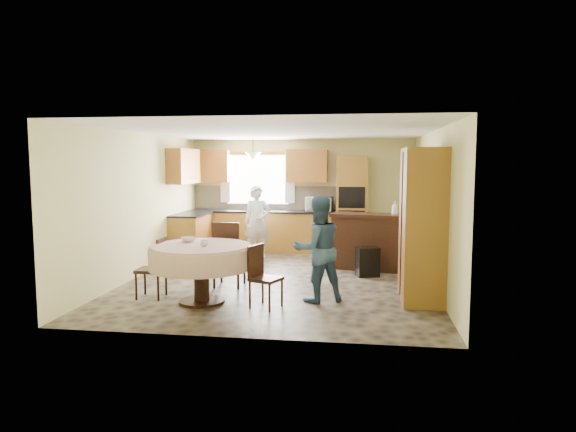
% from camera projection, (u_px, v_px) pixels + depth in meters
% --- Properties ---
extents(floor, '(5.00, 6.00, 0.01)m').
position_uv_depth(floor, '(281.00, 279.00, 8.80)').
color(floor, '#6D5E4C').
rests_on(floor, ground).
extents(ceiling, '(5.00, 6.00, 0.01)m').
position_uv_depth(ceiling, '(281.00, 132.00, 8.53)').
color(ceiling, white).
rests_on(ceiling, wall_back).
extents(wall_back, '(5.00, 0.02, 2.50)m').
position_uv_depth(wall_back, '(301.00, 195.00, 11.62)').
color(wall_back, '#D5D188').
rests_on(wall_back, floor).
extents(wall_front, '(5.00, 0.02, 2.50)m').
position_uv_depth(wall_front, '(239.00, 229.00, 5.71)').
color(wall_front, '#D5D188').
rests_on(wall_front, floor).
extents(wall_left, '(0.02, 6.00, 2.50)m').
position_uv_depth(wall_left, '(140.00, 205.00, 9.01)').
color(wall_left, '#D5D188').
rests_on(wall_left, floor).
extents(wall_right, '(0.02, 6.00, 2.50)m').
position_uv_depth(wall_right, '(433.00, 208.00, 8.32)').
color(wall_right, '#D5D188').
rests_on(wall_right, floor).
extents(window, '(1.40, 0.03, 1.10)m').
position_uv_depth(window, '(258.00, 179.00, 11.70)').
color(window, white).
rests_on(window, wall_back).
extents(curtain_left, '(0.22, 0.02, 1.15)m').
position_uv_depth(curtain_left, '(225.00, 177.00, 11.75)').
color(curtain_left, white).
rests_on(curtain_left, wall_back).
extents(curtain_right, '(0.22, 0.02, 1.15)m').
position_uv_depth(curtain_right, '(290.00, 177.00, 11.54)').
color(curtain_right, white).
rests_on(curtain_right, wall_back).
extents(base_cab_back, '(3.30, 0.60, 0.88)m').
position_uv_depth(base_cab_back, '(262.00, 232.00, 11.53)').
color(base_cab_back, '#AE812E').
rests_on(base_cab_back, floor).
extents(counter_back, '(3.30, 0.64, 0.04)m').
position_uv_depth(counter_back, '(262.00, 211.00, 11.48)').
color(counter_back, black).
rests_on(counter_back, base_cab_back).
extents(base_cab_left, '(0.60, 1.20, 0.88)m').
position_uv_depth(base_cab_left, '(191.00, 236.00, 10.83)').
color(base_cab_left, '#AE812E').
rests_on(base_cab_left, floor).
extents(counter_left, '(0.64, 1.20, 0.04)m').
position_uv_depth(counter_left, '(191.00, 214.00, 10.78)').
color(counter_left, black).
rests_on(counter_left, base_cab_left).
extents(backsplash, '(3.30, 0.02, 0.55)m').
position_uv_depth(backsplash, '(264.00, 198.00, 11.73)').
color(backsplash, tan).
rests_on(backsplash, wall_back).
extents(wall_cab_left, '(0.85, 0.33, 0.72)m').
position_uv_depth(wall_cab_left, '(211.00, 166.00, 11.67)').
color(wall_cab_left, '#B36A2C').
rests_on(wall_cab_left, wall_back).
extents(wall_cab_right, '(0.90, 0.33, 0.72)m').
position_uv_depth(wall_cab_right, '(307.00, 166.00, 11.37)').
color(wall_cab_right, '#B36A2C').
rests_on(wall_cab_right, wall_back).
extents(wall_cab_side, '(0.33, 1.20, 0.72)m').
position_uv_depth(wall_cab_side, '(184.00, 166.00, 10.69)').
color(wall_cab_side, '#B36A2C').
rests_on(wall_cab_side, wall_left).
extents(oven_tower, '(0.66, 0.62, 2.12)m').
position_uv_depth(oven_tower, '(352.00, 205.00, 11.17)').
color(oven_tower, '#AE812E').
rests_on(oven_tower, floor).
extents(oven_upper, '(0.56, 0.01, 0.45)m').
position_uv_depth(oven_upper, '(352.00, 197.00, 10.84)').
color(oven_upper, black).
rests_on(oven_upper, oven_tower).
extents(oven_lower, '(0.56, 0.01, 0.45)m').
position_uv_depth(oven_lower, '(351.00, 221.00, 10.89)').
color(oven_lower, black).
rests_on(oven_lower, oven_tower).
extents(pendant, '(0.36, 0.36, 0.18)m').
position_uv_depth(pendant, '(253.00, 156.00, 11.17)').
color(pendant, beige).
rests_on(pendant, ceiling).
extents(sideboard, '(1.46, 0.86, 0.98)m').
position_uv_depth(sideboard, '(368.00, 243.00, 9.57)').
color(sideboard, '#34170E').
rests_on(sideboard, floor).
extents(space_heater, '(0.44, 0.36, 0.52)m').
position_uv_depth(space_heater, '(368.00, 262.00, 8.97)').
color(space_heater, black).
rests_on(space_heater, floor).
extents(cupboard, '(0.57, 1.15, 2.19)m').
position_uv_depth(cupboard, '(422.00, 225.00, 7.38)').
color(cupboard, '#AE812E').
rests_on(cupboard, floor).
extents(dining_table, '(1.46, 1.46, 0.83)m').
position_uv_depth(dining_table, '(201.00, 258.00, 7.24)').
color(dining_table, '#34170E').
rests_on(dining_table, floor).
extents(chair_left, '(0.40, 0.40, 0.89)m').
position_uv_depth(chair_left, '(156.00, 265.00, 7.53)').
color(chair_left, '#34170E').
rests_on(chair_left, floor).
extents(chair_back, '(0.47, 0.47, 1.06)m').
position_uv_depth(chair_back, '(228.00, 251.00, 8.16)').
color(chair_back, '#34170E').
rests_on(chair_back, floor).
extents(chair_right, '(0.49, 0.49, 0.86)m').
position_uv_depth(chair_right, '(262.00, 273.00, 7.05)').
color(chair_right, '#34170E').
rests_on(chair_right, floor).
extents(framed_picture, '(0.06, 0.62, 0.51)m').
position_uv_depth(framed_picture, '(429.00, 174.00, 8.60)').
color(framed_picture, gold).
rests_on(framed_picture, wall_right).
extents(microwave, '(0.60, 0.43, 0.32)m').
position_uv_depth(microwave, '(319.00, 204.00, 11.23)').
color(microwave, silver).
rests_on(microwave, counter_back).
extents(person_sink, '(0.63, 0.51, 1.51)m').
position_uv_depth(person_sink, '(257.00, 222.00, 10.66)').
color(person_sink, silver).
rests_on(person_sink, floor).
extents(person_dining, '(0.92, 0.84, 1.52)m').
position_uv_depth(person_dining, '(318.00, 249.00, 7.31)').
color(person_dining, '#365376').
rests_on(person_dining, floor).
extents(bowl_sideboard, '(0.31, 0.31, 0.06)m').
position_uv_depth(bowl_sideboard, '(356.00, 215.00, 9.55)').
color(bowl_sideboard, '#B2B2B2').
rests_on(bowl_sideboard, sideboard).
extents(bottle_sideboard, '(0.14, 0.14, 0.30)m').
position_uv_depth(bottle_sideboard, '(395.00, 209.00, 9.44)').
color(bottle_sideboard, silver).
rests_on(bottle_sideboard, sideboard).
extents(cup_table, '(0.11, 0.11, 0.09)m').
position_uv_depth(cup_table, '(204.00, 243.00, 7.10)').
color(cup_table, '#B2B2B2').
rests_on(cup_table, dining_table).
extents(bowl_table, '(0.28, 0.28, 0.07)m').
position_uv_depth(bowl_table, '(188.00, 240.00, 7.50)').
color(bowl_table, '#B2B2B2').
rests_on(bowl_table, dining_table).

